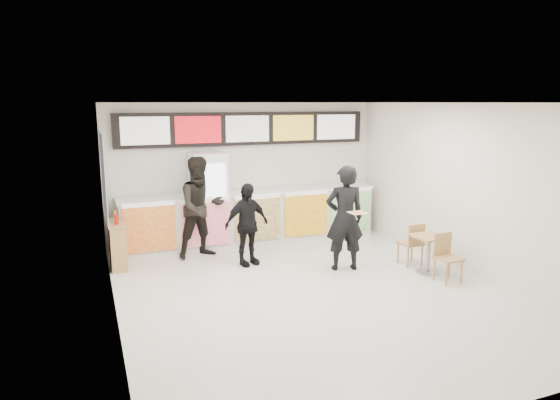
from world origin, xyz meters
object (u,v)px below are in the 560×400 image
drinks_fridge (209,201)px  customer_main (345,218)px  condiment_ledge (118,244)px  customer_mid (247,224)px  customer_left (201,207)px  service_counter (252,217)px  cafe_table (429,247)px

drinks_fridge → customer_main: 2.98m
customer_main → condiment_ledge: (-3.83, 1.61, -0.52)m
drinks_fridge → condiment_ledge: bearing=-160.8°
customer_mid → customer_left: bearing=115.2°
customer_left → condiment_ledge: bearing=171.8°
drinks_fridge → customer_mid: bearing=-74.5°
service_counter → cafe_table: service_counter is taller
service_counter → customer_left: (-1.23, -0.54, 0.42)m
cafe_table → condiment_ledge: condiment_ledge is taller
drinks_fridge → customer_main: (1.94, -2.26, -0.04)m
service_counter → customer_main: size_ratio=2.90×
drinks_fridge → customer_left: drinks_fridge is taller
service_counter → condiment_ledge: service_counter is taller
customer_main → condiment_ledge: bearing=-9.7°
customer_main → cafe_table: (1.31, -0.73, -0.48)m
customer_main → cafe_table: size_ratio=1.36×
customer_left → customer_mid: customer_left is taller
drinks_fridge → customer_main: size_ratio=1.04×
customer_main → customer_mid: (-1.56, 0.89, -0.18)m
drinks_fridge → customer_mid: (0.38, -1.37, -0.23)m
service_counter → customer_mid: size_ratio=3.58×
customer_main → cafe_table: 1.57m
cafe_table → customer_left: bearing=143.1°
service_counter → drinks_fridge: drinks_fridge is taller
drinks_fridge → service_counter: bearing=-1.0°
service_counter → customer_left: 1.41m
condiment_ledge → customer_left: bearing=3.5°
service_counter → customer_main: 2.49m
cafe_table → condiment_ledge: (-5.14, 2.34, -0.04)m
service_counter → customer_mid: 1.48m
customer_main → customer_left: size_ratio=0.97×
customer_main → cafe_table: customer_main is taller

